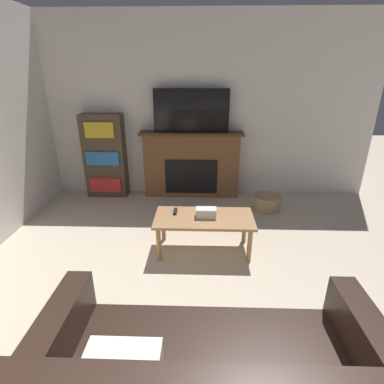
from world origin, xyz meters
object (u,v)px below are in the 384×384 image
(fireplace, at_px, (191,164))
(bookshelf, at_px, (105,156))
(coffee_table, at_px, (204,221))
(storage_basket, at_px, (267,202))
(tv, at_px, (191,111))

(fireplace, bearing_deg, bookshelf, -179.01)
(fireplace, distance_m, coffee_table, 1.64)
(fireplace, distance_m, bookshelf, 1.36)
(bookshelf, xyz_separation_m, storage_basket, (2.48, -0.47, -0.54))
(bookshelf, bearing_deg, storage_basket, -10.70)
(coffee_table, distance_m, storage_basket, 1.48)
(fireplace, bearing_deg, coffee_table, -83.15)
(fireplace, distance_m, storage_basket, 1.30)
(coffee_table, bearing_deg, bookshelf, 134.23)
(coffee_table, distance_m, bookshelf, 2.24)
(bookshelf, bearing_deg, tv, 0.15)
(fireplace, xyz_separation_m, storage_basket, (1.12, -0.49, -0.42))
(tv, xyz_separation_m, storage_basket, (1.12, -0.47, -1.25))
(fireplace, relative_size, bookshelf, 1.21)
(fireplace, bearing_deg, storage_basket, -23.65)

